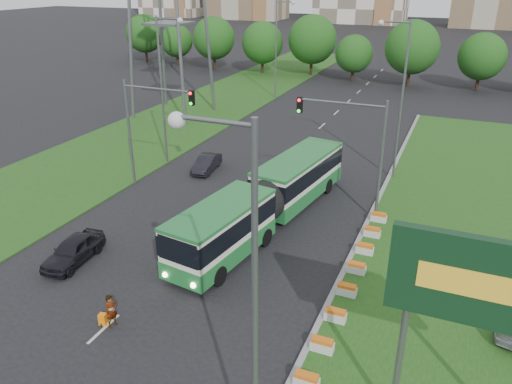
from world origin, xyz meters
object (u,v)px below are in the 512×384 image
at_px(billboard, 489,294).
at_px(traffic_mast_median, 357,140).
at_px(car_left_near, 73,250).
at_px(shopping_trolley, 103,319).
at_px(pedestrian, 111,311).
at_px(articulated_bus, 266,199).
at_px(traffic_mast_left, 146,118).
at_px(car_left_far, 207,163).

distance_m(billboard, traffic_mast_median, 17.68).
bearing_deg(billboard, car_left_near, 168.65).
distance_m(traffic_mast_median, shopping_trolley, 18.36).
bearing_deg(pedestrian, billboard, -75.98).
relative_size(pedestrian, shopping_trolley, 2.84).
distance_m(billboard, shopping_trolley, 16.54).
relative_size(billboard, pedestrian, 4.86).
bearing_deg(articulated_bus, traffic_mast_median, 43.41).
height_order(traffic_mast_median, traffic_mast_left, same).
bearing_deg(car_left_near, articulated_bus, 41.13).
relative_size(billboard, articulated_bus, 0.45).
distance_m(car_left_near, shopping_trolley, 6.39).
bearing_deg(billboard, traffic_mast_left, 146.45).
bearing_deg(traffic_mast_median, shopping_trolley, -116.90).
bearing_deg(shopping_trolley, car_left_near, 132.66).
bearing_deg(shopping_trolley, billboard, -11.16).
bearing_deg(car_left_far, shopping_trolley, -82.69).
bearing_deg(shopping_trolley, articulated_bus, 65.42).
height_order(articulated_bus, car_left_near, articulated_bus).
xyz_separation_m(traffic_mast_median, car_left_near, (-13.07, -11.88, -4.62)).
relative_size(car_left_near, pedestrian, 2.60).
xyz_separation_m(traffic_mast_median, articulated_bus, (-4.81, -3.39, -3.56)).
bearing_deg(traffic_mast_left, traffic_mast_median, 3.77).
xyz_separation_m(traffic_mast_left, car_left_far, (2.28, 4.56, -4.71)).
distance_m(pedestrian, shopping_trolley, 0.72).
distance_m(car_left_near, pedestrian, 6.68).
relative_size(traffic_mast_median, car_left_far, 2.06).
height_order(traffic_mast_median, shopping_trolley, traffic_mast_median).
xyz_separation_m(car_left_far, shopping_trolley, (4.89, -19.30, -0.35)).
height_order(articulated_bus, shopping_trolley, articulated_bus).
height_order(billboard, shopping_trolley, billboard).
distance_m(articulated_bus, pedestrian, 12.56).
distance_m(articulated_bus, car_left_far, 10.71).
height_order(traffic_mast_median, car_left_far, traffic_mast_median).
xyz_separation_m(articulated_bus, shopping_trolley, (-3.17, -12.35, -1.50)).
xyz_separation_m(traffic_mast_left, shopping_trolley, (7.17, -14.74, -5.06)).
xyz_separation_m(billboard, pedestrian, (-15.00, 0.39, -5.34)).
relative_size(traffic_mast_left, shopping_trolley, 13.80).
relative_size(articulated_bus, car_left_far, 4.57).
distance_m(billboard, car_left_near, 21.64).
relative_size(billboard, car_left_near, 1.87).
distance_m(car_left_far, pedestrian, 19.91).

